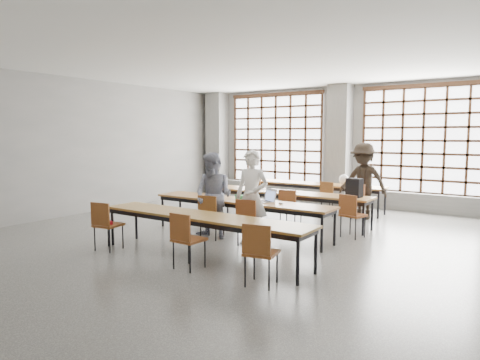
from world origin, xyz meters
The scene contains 38 objects.
floor centered at (0.00, 0.00, 0.00)m, with size 11.00×11.00×0.00m, color #4D4D4A.
ceiling centered at (0.00, 0.00, 3.50)m, with size 11.00×11.00×0.00m, color silver.
wall_back centered at (0.00, 5.50, 1.75)m, with size 10.00×10.00×0.00m, color slate.
wall_left centered at (-5.00, 0.00, 1.75)m, with size 11.00×11.00×0.00m, color slate.
column_left centered at (-4.50, 5.22, 1.75)m, with size 0.60×0.55×3.50m, color #5C5C59.
column_mid centered at (0.00, 5.22, 1.75)m, with size 0.60×0.55×3.50m, color #5C5C59.
window_left centered at (-2.25, 5.42, 1.90)m, with size 3.32×0.12×3.00m.
window_right centered at (2.25, 5.42, 1.90)m, with size 3.32×0.12×3.00m.
sill_ledge centered at (0.00, 5.30, 0.25)m, with size 9.80×0.35×0.50m, color #5C5C59.
desk_row_a centered at (-0.30, 4.02, 0.66)m, with size 4.00×0.70×0.73m.
desk_row_b centered at (-0.02, 2.04, 0.66)m, with size 4.00×0.70×0.73m.
desk_row_c centered at (-0.19, 0.38, 0.66)m, with size 4.00×0.70×0.73m.
desk_row_d centered at (0.21, -1.34, 0.66)m, with size 4.00×0.70×0.73m.
chair_back_left centered at (-1.70, 3.39, 0.54)m, with size 0.43×0.43×0.88m.
chair_back_mid centered at (0.48, 3.40, 0.54)m, with size 0.51×0.51×0.88m.
chair_back_right centered at (1.28, 3.40, 0.54)m, with size 0.52×0.52×0.88m.
chair_mid_left centered at (-1.64, 1.41, 0.54)m, with size 0.52×0.52×0.88m.
chair_mid_centre centered at (0.39, 1.41, 0.54)m, with size 0.45×0.45×0.88m.
chair_mid_right centered at (1.77, 1.41, 0.54)m, with size 0.50×0.51×0.88m.
chair_front_left centered at (-0.48, -0.25, 0.54)m, with size 0.48×0.49×0.88m.
chair_front_right centered at (0.42, -0.25, 0.54)m, with size 0.48×0.48×0.88m.
chair_near_left centered at (-1.48, -1.97, 0.54)m, with size 0.48×0.49×0.88m.
chair_near_mid centered at (0.41, -1.97, 0.54)m, with size 0.43×0.43×0.88m.
chair_near_right centered at (1.73, -1.97, 0.54)m, with size 0.50×0.50×0.88m.
student_male centered at (0.41, -0.12, 0.89)m, with size 0.65×0.43×1.78m, color white.
student_female centered at (-0.49, -0.12, 0.85)m, with size 0.83×0.65×1.71m, color #171E45.
student_back centered at (1.30, 3.52, 0.93)m, with size 1.20×0.69×1.86m, color black.
laptop_front centered at (0.38, 0.48, 0.79)m, with size 0.46×0.43×0.26m.
laptop_back centered at (1.03, 4.13, 0.79)m, with size 0.42×0.38×0.26m.
mouse centered at (0.76, 0.36, 0.75)m, with size 0.10×0.06×0.04m, color white.
green_box centered at (-0.24, 0.46, 0.78)m, with size 0.25×0.09×0.09m, color #2E8E42.
phone centered at (-0.01, 0.28, 0.74)m, with size 0.13×0.06×0.01m, color black.
paper_sheet_a centered at (-0.62, 2.09, 0.73)m, with size 0.30×0.21×0.00m, color white.
paper_sheet_b centered at (-0.32, 1.99, 0.73)m, with size 0.30×0.21×0.00m, color white.
paper_sheet_c centered at (0.08, 2.04, 0.73)m, with size 0.30×0.21×0.00m, color white.
backpack centered at (1.58, 2.09, 0.93)m, with size 0.32×0.20×0.40m, color black.
plastic_bag centered at (0.60, 4.07, 0.87)m, with size 0.26×0.21×0.29m, color white.
red_pouch centered at (-1.49, -1.89, 0.50)m, with size 0.20×0.08×0.06m, color maroon.
Camera 1 is at (4.68, -6.74, 2.04)m, focal length 32.00 mm.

